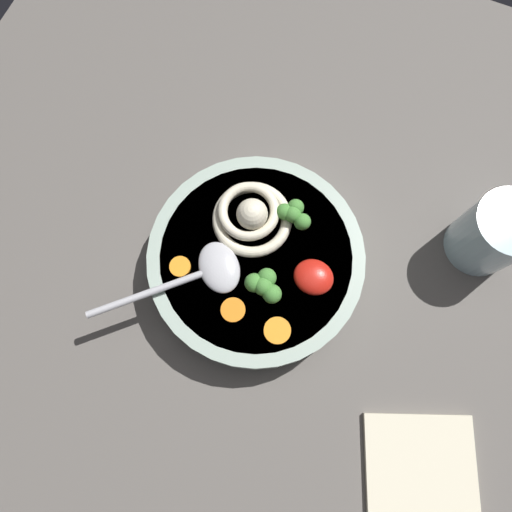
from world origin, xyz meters
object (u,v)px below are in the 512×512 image
object	(u,v)px
soup_spoon	(207,272)
drinking_glass	(493,234)
soup_bowl	(256,261)
noodle_pile	(251,216)
folded_napkin	(420,465)

from	to	relation	value
soup_spoon	drinking_glass	xyz separation A→B (cm)	(-28.16, -17.03, -1.21)
soup_bowl	soup_spoon	distance (cm)	6.56
noodle_pile	drinking_glass	world-z (taller)	drinking_glass
noodle_pile	soup_bowl	bearing A→B (deg)	120.01
soup_spoon	folded_napkin	world-z (taller)	soup_spoon
noodle_pile	drinking_glass	size ratio (longest dim) A/B	1.08
noodle_pile	soup_spoon	world-z (taller)	noodle_pile
soup_bowl	drinking_glass	size ratio (longest dim) A/B	2.66
soup_bowl	noodle_pile	bearing A→B (deg)	-59.99
noodle_pile	soup_spoon	size ratio (longest dim) A/B	0.67
soup_bowl	folded_napkin	bearing A→B (deg)	151.70
soup_spoon	folded_napkin	bearing A→B (deg)	118.34
soup_bowl	folded_napkin	distance (cm)	28.81
folded_napkin	drinking_glass	bearing A→B (deg)	-87.26
noodle_pile	soup_spoon	distance (cm)	7.95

